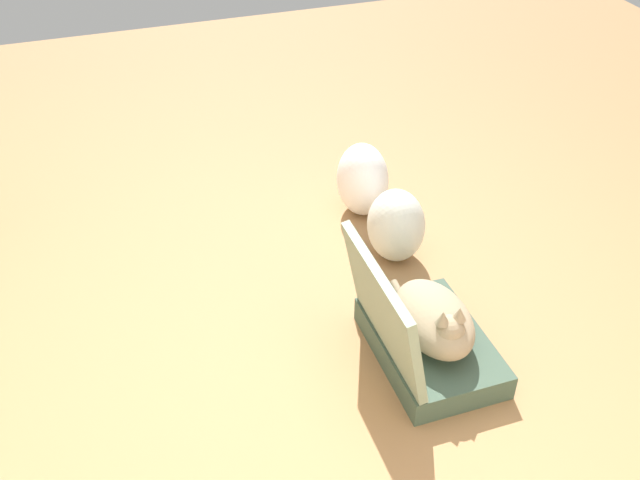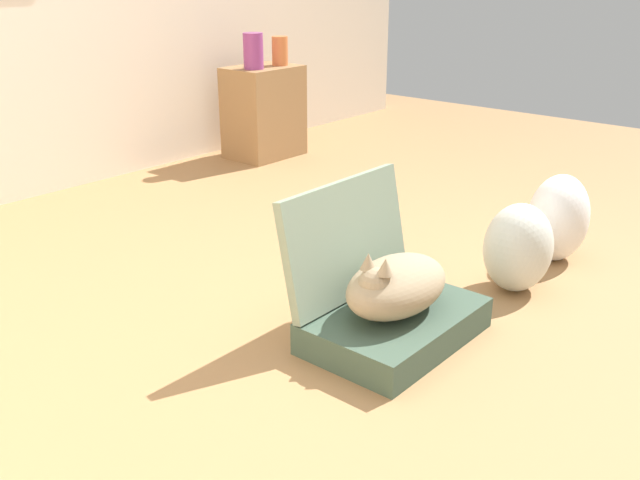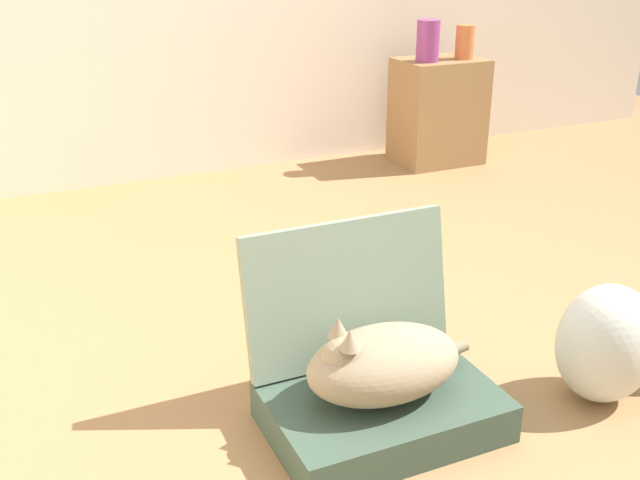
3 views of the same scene
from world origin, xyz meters
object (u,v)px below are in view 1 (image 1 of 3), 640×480
(cat, at_px, (435,319))
(plastic_bag_white, at_px, (396,225))
(suitcase_base, at_px, (430,346))
(plastic_bag_clear, at_px, (362,179))

(cat, height_order, plastic_bag_white, plastic_bag_white)
(cat, relative_size, plastic_bag_white, 1.43)
(suitcase_base, xyz_separation_m, plastic_bag_clear, (1.07, -0.12, 0.14))
(cat, xyz_separation_m, plastic_bag_clear, (1.08, -0.12, -0.02))
(cat, bearing_deg, plastic_bag_white, -10.90)
(suitcase_base, bearing_deg, plastic_bag_white, -11.01)
(suitcase_base, relative_size, cat, 1.20)
(suitcase_base, bearing_deg, plastic_bag_clear, -6.37)
(plastic_bag_clear, bearing_deg, cat, 173.66)
(suitcase_base, relative_size, plastic_bag_white, 1.72)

